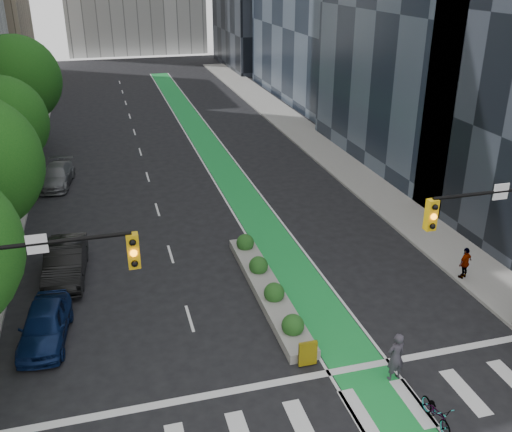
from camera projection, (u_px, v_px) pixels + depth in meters
ground at (292, 405)px, 19.20m from camera, size 160.00×160.00×0.00m
sidewalk_left at (7, 184)px, 38.34m from camera, size 3.60×90.00×0.15m
sidewalk_right at (333, 155)px, 44.07m from camera, size 3.60×90.00×0.15m
bike_lane_paint at (209, 146)px, 46.37m from camera, size 2.20×70.00×0.01m
tree_midfar at (1, 123)px, 33.92m from camera, size 5.60×5.60×7.76m
tree_far at (16, 80)px, 42.43m from camera, size 6.60×6.60×9.00m
median_planter at (267, 286)px, 25.54m from camera, size 1.20×10.26×1.10m
bicycle at (436, 412)px, 18.28m from camera, size 0.59×1.67×0.88m
cyclist at (396, 357)px, 20.04m from camera, size 0.76×0.56×1.91m
parked_car_left_near at (45, 325)px, 22.22m from camera, size 2.14×4.44×1.46m
parked_car_left_mid at (65, 262)px, 26.71m from camera, size 2.02×5.05×1.63m
parked_car_left_far at (56, 176)px, 38.00m from camera, size 2.50×4.87×1.35m
pedestrian_far at (465, 263)px, 26.40m from camera, size 0.98×0.71×1.55m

